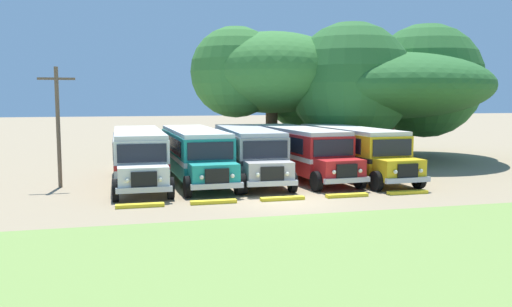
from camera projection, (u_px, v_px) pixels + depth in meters
name	position (u px, v px, depth m)	size (l,w,h in m)	color
ground_plane	(284.00, 201.00, 23.21)	(220.00, 220.00, 0.00)	#937F60
foreground_grass_strip	(361.00, 251.00, 15.73)	(80.00, 10.16, 0.01)	olive
parked_bus_slot_0	(139.00, 154.00, 28.02)	(2.76, 10.85, 2.82)	silver
parked_bus_slot_1	(195.00, 152.00, 28.93)	(3.01, 10.88, 2.82)	teal
parked_bus_slot_2	(248.00, 150.00, 29.75)	(3.02, 10.88, 2.82)	#9E9993
parked_bus_slot_3	(299.00, 149.00, 30.48)	(3.41, 10.95, 2.82)	red
parked_bus_slot_4	(352.00, 149.00, 30.59)	(3.19, 10.91, 2.82)	yellow
curb_wheelstop_0	(140.00, 206.00, 21.97)	(2.00, 0.36, 0.15)	yellow
curb_wheelstop_1	(214.00, 202.00, 22.73)	(2.00, 0.36, 0.15)	yellow
curb_wheelstop_2	(282.00, 199.00, 23.49)	(2.00, 0.36, 0.15)	yellow
curb_wheelstop_3	(347.00, 195.00, 24.24)	(2.00, 0.36, 0.15)	yellow
curb_wheelstop_4	(408.00, 192.00, 25.00)	(2.00, 0.36, 0.15)	yellow
broad_shade_tree	(272.00, 75.00, 39.36)	(12.60, 11.69, 9.57)	brown
secondary_tree	(386.00, 83.00, 39.93)	(16.37, 15.76, 10.32)	brown
utility_pole	(58.00, 123.00, 26.55)	(1.80, 0.20, 6.09)	brown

